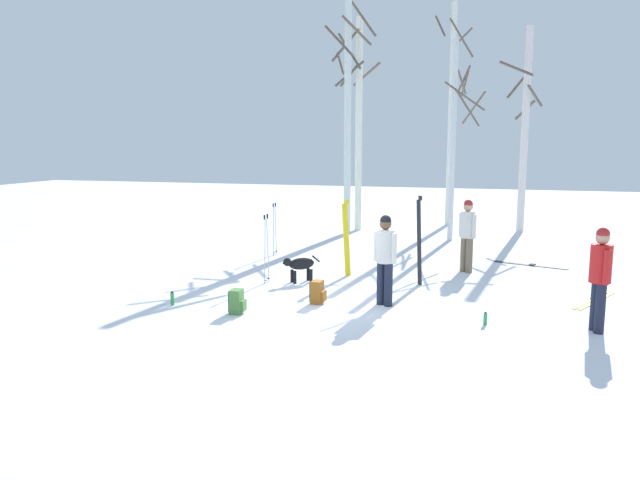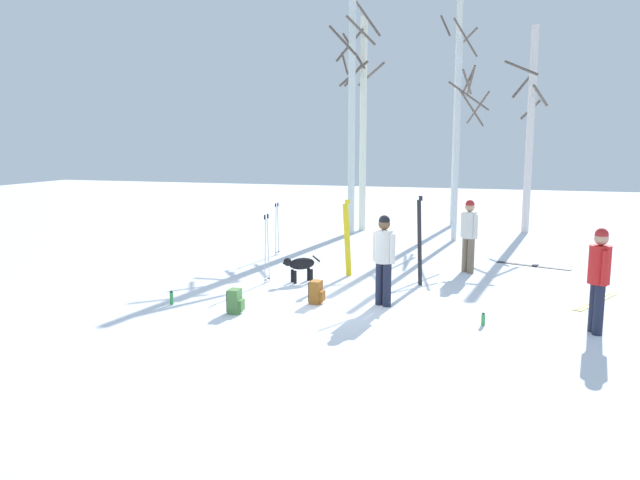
{
  "view_description": "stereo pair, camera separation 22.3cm",
  "coord_description": "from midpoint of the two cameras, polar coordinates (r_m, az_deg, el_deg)",
  "views": [
    {
      "loc": [
        3.09,
        -10.98,
        3.09
      ],
      "look_at": [
        -0.48,
        1.51,
        1.0
      ],
      "focal_mm": 35.08,
      "sensor_mm": 36.0,
      "label": 1
    },
    {
      "loc": [
        3.31,
        -10.92,
        3.09
      ],
      "look_at": [
        -0.48,
        1.51,
        1.0
      ],
      "focal_mm": 35.08,
      "sensor_mm": 36.0,
      "label": 2
    }
  ],
  "objects": [
    {
      "name": "dog",
      "position": [
        13.66,
        -2.33,
        -2.28
      ],
      "size": [
        0.69,
        0.64,
        0.57
      ],
      "color": "black",
      "rests_on": "ground_plane"
    },
    {
      "name": "birch_tree_1",
      "position": [
        21.42,
        3.21,
        10.93
      ],
      "size": [
        1.55,
        1.55,
        7.62
      ],
      "color": "white",
      "rests_on": "ground_plane"
    },
    {
      "name": "birch_tree_2",
      "position": [
        23.19,
        11.65,
        11.4
      ],
      "size": [
        1.35,
        1.34,
        7.84
      ],
      "color": "silver",
      "rests_on": "ground_plane"
    },
    {
      "name": "ground_plane",
      "position": [
        11.82,
        -0.31,
        -6.02
      ],
      "size": [
        60.0,
        60.0,
        0.0
      ],
      "primitive_type": "plane",
      "color": "white"
    },
    {
      "name": "backpack_1",
      "position": [
        11.94,
        -0.76,
        -4.81
      ],
      "size": [
        0.3,
        0.27,
        0.44
      ],
      "color": "#99591E",
      "rests_on": "ground_plane"
    },
    {
      "name": "water_bottle_0",
      "position": [
        10.95,
        14.28,
        -6.97
      ],
      "size": [
        0.06,
        0.06,
        0.22
      ],
      "color": "green",
      "rests_on": "ground_plane"
    },
    {
      "name": "ski_poles_1",
      "position": [
        16.89,
        -4.54,
        1.16
      ],
      "size": [
        0.07,
        0.27,
        1.41
      ],
      "color": "#B2B2BC",
      "rests_on": "ground_plane"
    },
    {
      "name": "water_bottle_1",
      "position": [
        12.18,
        -13.83,
        -5.23
      ],
      "size": [
        0.07,
        0.07,
        0.26
      ],
      "color": "green",
      "rests_on": "ground_plane"
    },
    {
      "name": "ski_pair_planted_1",
      "position": [
        14.22,
        1.97,
        0.16
      ],
      "size": [
        0.2,
        0.13,
        1.76
      ],
      "color": "yellow",
      "rests_on": "ground_plane"
    },
    {
      "name": "birch_tree_4",
      "position": [
        21.99,
        17.88,
        9.69
      ],
      "size": [
        1.45,
        1.57,
        6.72
      ],
      "color": "silver",
      "rests_on": "ground_plane"
    },
    {
      "name": "birch_tree_3",
      "position": [
        19.54,
        11.84,
        9.22
      ],
      "size": [
        1.16,
        1.84,
        6.56
      ],
      "color": "silver",
      "rests_on": "ground_plane"
    },
    {
      "name": "backpack_0",
      "position": [
        11.37,
        -8.15,
        -5.61
      ],
      "size": [
        0.3,
        0.27,
        0.44
      ],
      "color": "#4C7F3F",
      "rests_on": "ground_plane"
    },
    {
      "name": "person_1",
      "position": [
        14.99,
        12.88,
        0.82
      ],
      "size": [
        0.41,
        0.38,
        1.72
      ],
      "color": "#72604C",
      "rests_on": "ground_plane"
    },
    {
      "name": "ski_poles_0",
      "position": [
        13.6,
        -5.39,
        -0.6
      ],
      "size": [
        0.07,
        0.28,
        1.5
      ],
      "color": "#B2B2BC",
      "rests_on": "ground_plane"
    },
    {
      "name": "ski_pair_lying_1",
      "position": [
        13.26,
        23.32,
        -5.06
      ],
      "size": [
        0.98,
        1.68,
        0.05
      ],
      "color": "yellow",
      "rests_on": "ground_plane"
    },
    {
      "name": "ski_pair_planted_0",
      "position": [
        13.5,
        8.57,
        -0.06
      ],
      "size": [
        0.18,
        0.2,
        1.92
      ],
      "color": "black",
      "rests_on": "ground_plane"
    },
    {
      "name": "person_2",
      "position": [
        11.7,
        5.42,
        -1.29
      ],
      "size": [
        0.47,
        0.34,
        1.72
      ],
      "color": "#1E2338",
      "rests_on": "ground_plane"
    },
    {
      "name": "birch_tree_0",
      "position": [
        20.7,
        2.22,
        11.83
      ],
      "size": [
        1.49,
        1.42,
        7.78
      ],
      "color": "silver",
      "rests_on": "ground_plane"
    },
    {
      "name": "ski_pair_lying_0",
      "position": [
        16.37,
        18.29,
        -2.18
      ],
      "size": [
        1.76,
        0.72,
        0.05
      ],
      "color": "black",
      "rests_on": "ground_plane"
    },
    {
      "name": "person_0",
      "position": [
        10.95,
        23.67,
        -2.75
      ],
      "size": [
        0.34,
        0.51,
        1.72
      ],
      "color": "#1E2338",
      "rests_on": "ground_plane"
    }
  ]
}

